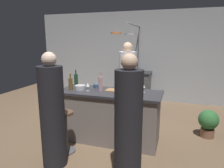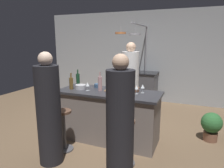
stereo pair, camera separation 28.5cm
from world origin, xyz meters
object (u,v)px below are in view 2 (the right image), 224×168
at_px(wine_bottle_green, 78,79).
at_px(wine_glass_by_chef, 88,85).
at_px(wine_bottle_rose, 100,83).
at_px(wine_glass_near_left_guest, 137,88).
at_px(wine_glass_near_right_guest, 143,87).
at_px(wine_bottle_amber, 71,83).
at_px(mixing_bowl_wooden, 134,89).
at_px(potted_plant, 211,125).
at_px(mixing_bowl_blue, 98,86).
at_px(chef, 130,85).
at_px(bar_stool_left, 64,128).
at_px(cutting_board, 115,90).
at_px(stove_range, 143,88).
at_px(pepper_mill, 114,89).
at_px(mixing_bowl_steel, 81,87).
at_px(guest_left, 49,113).
at_px(guest_right, 120,126).
at_px(bar_stool_right, 126,140).

bearing_deg(wine_bottle_green, wine_glass_by_chef, -39.73).
bearing_deg(wine_bottle_rose, wine_glass_near_left_guest, 2.18).
bearing_deg(wine_glass_near_right_guest, wine_bottle_amber, -169.96).
bearing_deg(mixing_bowl_wooden, potted_plant, 20.35).
distance_m(wine_bottle_rose, wine_glass_near_right_guest, 0.74).
distance_m(wine_glass_near_right_guest, mixing_bowl_blue, 0.89).
xyz_separation_m(chef, wine_glass_by_chef, (-0.42, -1.16, 0.20)).
height_order(bar_stool_left, cutting_board, cutting_board).
bearing_deg(cutting_board, wine_bottle_rose, -162.05).
xyz_separation_m(wine_bottle_green, wine_glass_near_right_guest, (1.34, -0.13, -0.01)).
xyz_separation_m(stove_range, mixing_bowl_wooden, (0.41, -2.28, 0.49)).
height_order(potted_plant, wine_glass_near_right_guest, wine_glass_near_right_guest).
bearing_deg(wine_bottle_green, stove_range, 70.74).
distance_m(chef, wine_bottle_amber, 1.41).
distance_m(potted_plant, wine_glass_near_left_guest, 1.54).
relative_size(pepper_mill, wine_glass_near_left_guest, 1.44).
bearing_deg(mixing_bowl_steel, guest_left, -87.50).
xyz_separation_m(bar_stool_left, cutting_board, (0.61, 0.69, 0.53)).
bearing_deg(chef, wine_glass_by_chef, -110.19).
distance_m(wine_bottle_green, wine_bottle_rose, 0.66).
bearing_deg(mixing_bowl_wooden, mixing_bowl_blue, 177.16).
bearing_deg(pepper_mill, mixing_bowl_steel, 166.25).
height_order(wine_bottle_amber, wine_glass_near_right_guest, wine_bottle_amber).
xyz_separation_m(potted_plant, cutting_board, (-1.62, -0.58, 0.61)).
relative_size(wine_bottle_green, wine_bottle_rose, 0.92).
bearing_deg(mixing_bowl_blue, chef, 66.99).
height_order(pepper_mill, wine_glass_by_chef, pepper_mill).
xyz_separation_m(guest_right, mixing_bowl_blue, (-0.89, 1.20, 0.18)).
bearing_deg(mixing_bowl_wooden, guest_right, -81.91).
height_order(guest_right, wine_glass_near_right_guest, guest_right).
relative_size(guest_left, potted_plant, 3.12).
height_order(wine_glass_near_right_guest, mixing_bowl_blue, wine_glass_near_right_guest).
bearing_deg(mixing_bowl_wooden, wine_bottle_amber, -165.81).
bearing_deg(wine_glass_near_left_guest, wine_glass_near_right_guest, 53.36).
distance_m(chef, wine_bottle_rose, 1.13).
distance_m(wine_bottle_green, mixing_bowl_blue, 0.47).
xyz_separation_m(wine_glass_by_chef, mixing_bowl_blue, (0.06, 0.29, -0.07)).
bearing_deg(cutting_board, wine_bottle_amber, -167.26).
bearing_deg(bar_stool_right, wine_bottle_rose, 138.60).
xyz_separation_m(bar_stool_right, mixing_bowl_blue, (-0.84, 0.83, 0.56)).
height_order(bar_stool_left, mixing_bowl_blue, mixing_bowl_blue).
bearing_deg(wine_glass_by_chef, guest_left, -98.80).
distance_m(wine_bottle_amber, mixing_bowl_wooden, 1.14).
relative_size(bar_stool_right, wine_glass_near_left_guest, 4.66).
distance_m(bar_stool_left, bar_stool_right, 1.05).
relative_size(bar_stool_left, guest_right, 0.42).
height_order(cutting_board, wine_bottle_green, wine_bottle_green).
height_order(guest_right, mixing_bowl_wooden, guest_right).
bearing_deg(mixing_bowl_blue, mixing_bowl_steel, -135.28).
xyz_separation_m(chef, guest_left, (-0.56, -2.04, -0.05)).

